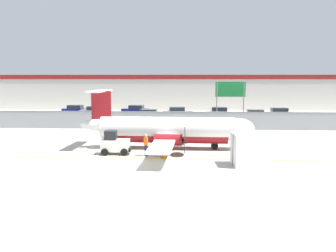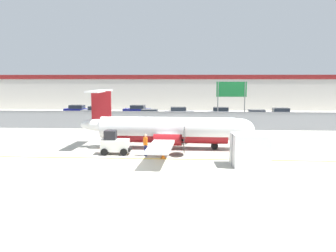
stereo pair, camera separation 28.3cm
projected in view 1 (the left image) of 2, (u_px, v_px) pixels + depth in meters
ground_plane at (151, 159)px, 27.72m from camera, size 140.00×140.00×0.01m
perimeter_fence at (165, 120)px, 43.42m from camera, size 98.00×0.10×2.10m
parking_lot_strip at (170, 118)px, 54.94m from camera, size 98.00×17.00×0.12m
background_building at (175, 92)px, 72.84m from camera, size 91.00×8.10×6.50m
commuter_airplane at (170, 130)px, 31.53m from camera, size 14.82×16.05×4.92m
baggage_tug at (115, 144)px, 29.27m from camera, size 2.37×1.46×1.88m
ground_crew_worker at (146, 144)px, 28.61m from camera, size 0.45×0.53×1.70m
cargo_container at (250, 150)px, 25.49m from camera, size 2.55×2.18×2.20m
traffic_cone_near_left at (152, 142)px, 33.11m from camera, size 0.36×0.36×0.64m
traffic_cone_near_right at (164, 154)px, 27.78m from camera, size 0.36×0.36×0.64m
parked_car_0 at (76, 110)px, 58.93m from camera, size 4.32×2.26×1.58m
parked_car_1 at (94, 112)px, 56.42m from camera, size 4.24×2.09×1.58m
parked_car_2 at (136, 110)px, 58.69m from camera, size 4.34×2.32×1.58m
parked_car_3 at (148, 115)px, 50.95m from camera, size 4.27×2.14×1.58m
parked_car_4 at (178, 112)px, 54.91m from camera, size 4.35×2.33×1.58m
parked_car_5 at (220, 113)px, 54.53m from camera, size 4.35×2.32×1.58m
parked_car_6 at (254, 116)px, 50.26m from camera, size 4.28×2.17×1.58m
parked_car_7 at (278, 113)px, 53.42m from camera, size 4.20×2.00×1.58m
highway_sign at (230, 93)px, 44.81m from camera, size 3.60×0.14×5.50m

